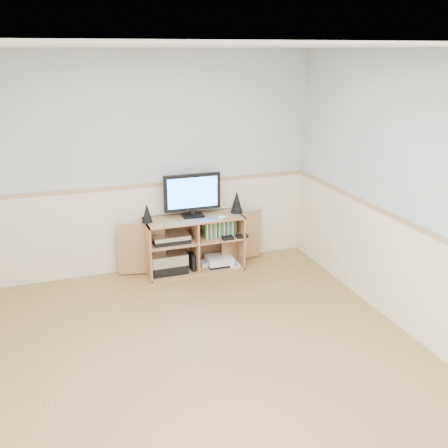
{
  "coord_description": "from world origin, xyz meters",
  "views": [
    {
      "loc": [
        -0.94,
        -3.26,
        2.48
      ],
      "look_at": [
        0.61,
        1.2,
        0.83
      ],
      "focal_mm": 40.0,
      "sensor_mm": 36.0,
      "label": 1
    }
  ],
  "objects": [
    {
      "name": "speaker_left",
      "position": [
        -0.02,
        2.03,
        0.76
      ],
      "size": [
        0.12,
        0.12,
        0.22
      ],
      "primitive_type": "cone",
      "color": "black",
      "rests_on": "media_cabinet"
    },
    {
      "name": "room",
      "position": [
        -0.06,
        0.12,
        1.22
      ],
      "size": [
        4.04,
        4.54,
        2.54
      ],
      "color": "tan",
      "rests_on": "ground"
    },
    {
      "name": "wall_outlet",
      "position": [
        1.0,
        2.23,
        0.6
      ],
      "size": [
        0.12,
        0.03,
        0.12
      ],
      "primitive_type": "cube",
      "color": "white",
      "rests_on": "wall_back"
    },
    {
      "name": "game_consoles",
      "position": [
        0.81,
        2.0,
        0.07
      ],
      "size": [
        0.45,
        0.3,
        0.11
      ],
      "color": "white",
      "rests_on": "media_cabinet"
    },
    {
      "name": "keyboard",
      "position": [
        0.65,
        1.87,
        0.66
      ],
      "size": [
        0.31,
        0.13,
        0.01
      ],
      "primitive_type": "cube",
      "rotation": [
        0.0,
        0.0,
        -0.04
      ],
      "color": "silver",
      "rests_on": "media_cabinet"
    },
    {
      "name": "av_components",
      "position": [
        0.21,
        2.01,
        0.22
      ],
      "size": [
        0.51,
        0.31,
        0.47
      ],
      "color": "black",
      "rests_on": "media_cabinet"
    },
    {
      "name": "speaker_right",
      "position": [
        1.05,
        2.03,
        0.78
      ],
      "size": [
        0.14,
        0.14,
        0.27
      ],
      "primitive_type": "cone",
      "color": "black",
      "rests_on": "media_cabinet"
    },
    {
      "name": "game_cases",
      "position": [
        0.82,
        1.99,
        0.48
      ],
      "size": [
        0.38,
        0.13,
        0.19
      ],
      "primitive_type": "cube",
      "color": "#3F8C3F",
      "rests_on": "media_cabinet"
    },
    {
      "name": "mouse",
      "position": [
        0.81,
        1.87,
        0.67
      ],
      "size": [
        0.1,
        0.07,
        0.04
      ],
      "primitive_type": "ellipsoid",
      "rotation": [
        0.0,
        0.0,
        0.04
      ],
      "color": "white",
      "rests_on": "media_cabinet"
    },
    {
      "name": "monitor",
      "position": [
        0.52,
        2.06,
        0.93
      ],
      "size": [
        0.66,
        0.18,
        0.5
      ],
      "color": "black",
      "rests_on": "media_cabinet"
    },
    {
      "name": "media_cabinet",
      "position": [
        0.52,
        2.06,
        0.33
      ],
      "size": [
        1.76,
        0.42,
        0.65
      ],
      "color": "tan",
      "rests_on": "floor"
    }
  ]
}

